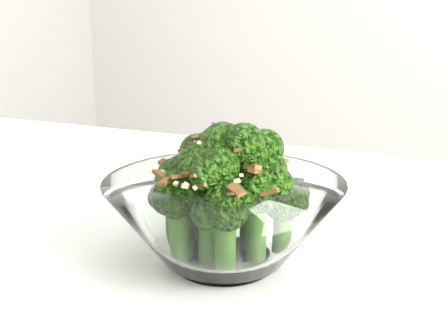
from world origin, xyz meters
The scene contains 2 objects.
table centered at (0.10, -0.12, 0.68)m, with size 1.33×1.02×0.75m.
broccoli_dish centered at (0.28, -0.09, 0.80)m, with size 0.19×0.19×0.12m.
Camera 1 is at (0.53, -0.47, 0.96)m, focal length 50.00 mm.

